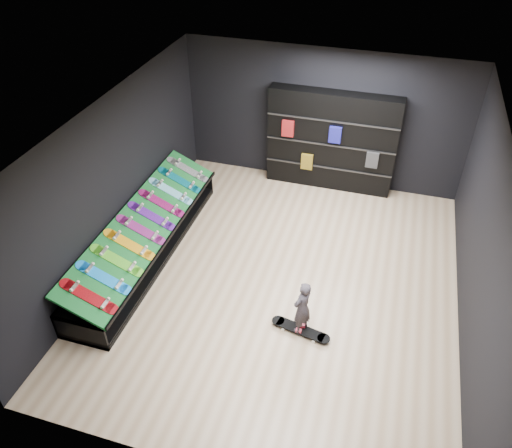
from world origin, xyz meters
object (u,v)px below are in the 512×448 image
(back_shelving, at_px, (331,141))
(child, at_px, (302,316))
(display_rack, at_px, (147,243))
(floor_skateboard, at_px, (300,331))

(back_shelving, distance_m, child, 4.44)
(display_rack, distance_m, floor_skateboard, 3.33)
(back_shelving, relative_size, floor_skateboard, 2.78)
(child, bearing_deg, back_shelving, -147.11)
(display_rack, relative_size, child, 7.71)
(display_rack, bearing_deg, floor_skateboard, -18.46)
(child, bearing_deg, floor_skateboard, 180.00)
(display_rack, relative_size, floor_skateboard, 4.59)
(display_rack, height_order, floor_skateboard, display_rack)
(back_shelving, bearing_deg, display_rack, -130.08)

